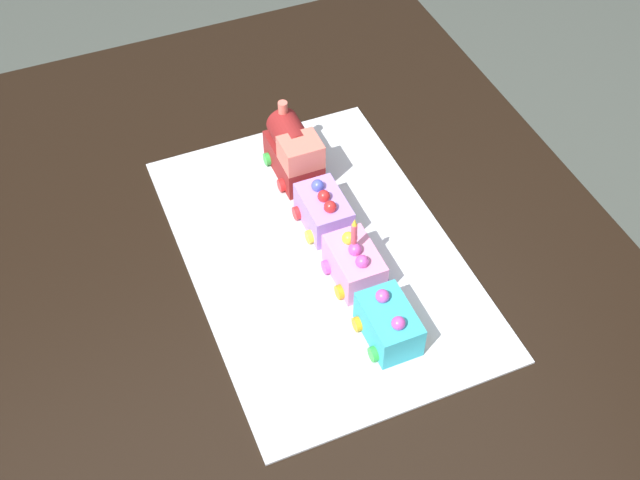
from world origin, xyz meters
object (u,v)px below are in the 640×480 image
Objects in this scene: dining_table at (311,320)px; cake_car_flatbed_turquoise at (389,324)px; cake_car_gondola_lavender at (324,211)px; birthday_candle at (354,231)px; cake_locomotive at (294,151)px; cake_car_tanker_bubblegum at (354,264)px.

dining_table is 0.21m from cake_car_flatbed_turquoise.
cake_car_flatbed_turquoise is at bearing 23.25° from dining_table.
cake_car_gondola_lavender is 0.13m from birthday_candle.
cake_car_tanker_bubblegum is (0.25, 0.00, -0.02)m from cake_locomotive.
dining_table is 28.25× the size of birthday_candle.
cake_locomotive is (-0.22, 0.06, 0.16)m from dining_table.
cake_car_gondola_lavender is 0.24m from cake_car_flatbed_turquoise.
cake_car_gondola_lavender is at bearing 180.00° from cake_car_flatbed_turquoise.
dining_table is at bearing -156.75° from cake_car_flatbed_turquoise.
dining_table is at bearing -32.84° from cake_car_gondola_lavender.
dining_table is 14.00× the size of cake_car_gondola_lavender.
cake_locomotive is 0.13m from cake_car_gondola_lavender.
cake_car_tanker_bubblegum is 1.00× the size of cake_car_flatbed_turquoise.
cake_locomotive is 0.25m from birthday_candle.
birthday_candle reaches higher than cake_car_gondola_lavender.
cake_car_flatbed_turquoise is (0.36, 0.00, -0.02)m from cake_locomotive.
cake_locomotive reaches higher than cake_car_flatbed_turquoise.
cake_car_tanker_bubblegum is at bearing 68.73° from dining_table.
cake_car_flatbed_turquoise is (0.24, -0.00, -0.00)m from cake_car_gondola_lavender.
cake_car_flatbed_turquoise reaches higher than dining_table.
cake_locomotive is 1.40× the size of cake_car_flatbed_turquoise.
birthday_candle is at bearing -180.00° from cake_car_flatbed_turquoise.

